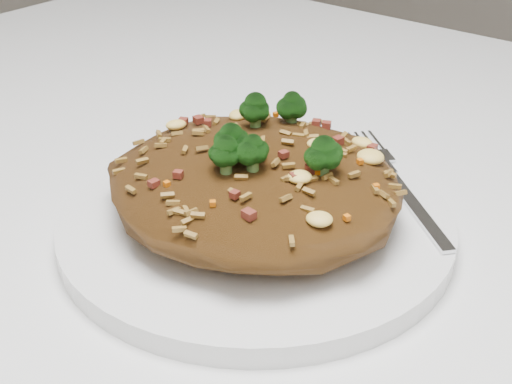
{
  "coord_description": "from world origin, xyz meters",
  "views": [
    {
      "loc": [
        0.19,
        -0.37,
        1.0
      ],
      "look_at": [
        -0.05,
        -0.07,
        0.78
      ],
      "focal_mm": 50.0,
      "sensor_mm": 36.0,
      "label": 1
    }
  ],
  "objects_px": {
    "dining_table": "(371,319)",
    "fried_rice": "(256,171)",
    "fork": "(402,189)",
    "plate": "(256,222)"
  },
  "relations": [
    {
      "from": "dining_table",
      "to": "fried_rice",
      "type": "relative_size",
      "value": 6.5
    },
    {
      "from": "fried_rice",
      "to": "fork",
      "type": "relative_size",
      "value": 1.38
    },
    {
      "from": "dining_table",
      "to": "plate",
      "type": "bearing_deg",
      "value": -126.49
    },
    {
      "from": "dining_table",
      "to": "fried_rice",
      "type": "distance_m",
      "value": 0.16
    },
    {
      "from": "dining_table",
      "to": "fork",
      "type": "relative_size",
      "value": 8.93
    },
    {
      "from": "fork",
      "to": "plate",
      "type": "bearing_deg",
      "value": -86.18
    },
    {
      "from": "fork",
      "to": "dining_table",
      "type": "bearing_deg",
      "value": -82.24
    },
    {
      "from": "fried_rice",
      "to": "fork",
      "type": "xyz_separation_m",
      "value": [
        0.06,
        0.08,
        -0.03
      ]
    },
    {
      "from": "fried_rice",
      "to": "fork",
      "type": "distance_m",
      "value": 0.1
    },
    {
      "from": "plate",
      "to": "fork",
      "type": "relative_size",
      "value": 1.83
    }
  ]
}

